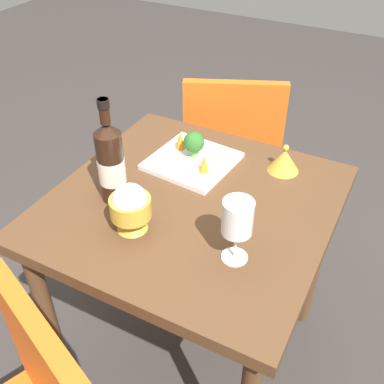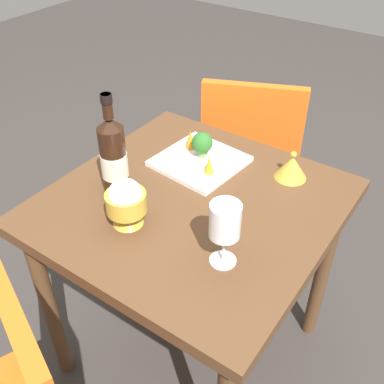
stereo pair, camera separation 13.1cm
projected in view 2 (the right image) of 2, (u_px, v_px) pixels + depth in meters
ground_plane at (192, 347)px, 1.78m from camera, size 8.00×8.00×0.00m
dining_table at (192, 225)px, 1.39m from camera, size 0.79×0.79×0.73m
chair_near_window at (251, 148)px, 1.94m from camera, size 0.53×0.53×0.85m
wine_bottle at (113, 157)px, 1.29m from camera, size 0.08×0.08×0.32m
wine_glass at (225, 222)px, 1.06m from camera, size 0.08×0.08×0.18m
rice_bowl at (126, 202)px, 1.21m from camera, size 0.11×0.11×0.14m
rice_bowl_lid at (292, 167)px, 1.40m from camera, size 0.10×0.10×0.09m
serving_plate at (200, 161)px, 1.48m from camera, size 0.27×0.27×0.02m
broccoli_floret at (202, 143)px, 1.45m from camera, size 0.07×0.07×0.09m
carrot_garnish_left at (190, 139)px, 1.51m from camera, size 0.03×0.03×0.06m
carrot_garnish_right at (209, 165)px, 1.39m from camera, size 0.03×0.03×0.06m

